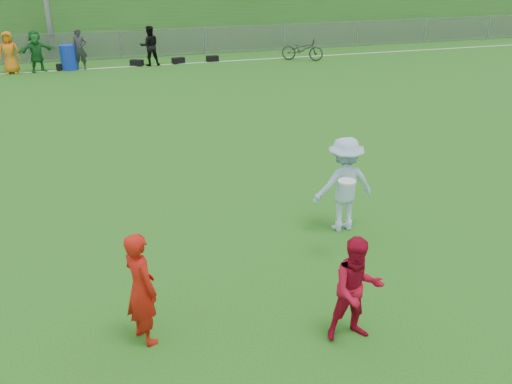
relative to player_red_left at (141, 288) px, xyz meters
name	(u,v)px	position (x,y,z in m)	size (l,w,h in m)	color
ground	(221,287)	(1.29, 0.93, -0.81)	(120.00, 120.00, 0.00)	#256315
sideline_far	(125,67)	(1.29, 18.93, -0.81)	(60.00, 0.10, 0.01)	white
fence	(120,44)	(1.29, 20.93, -0.16)	(58.00, 0.06, 1.30)	gray
berm	(105,3)	(1.29, 31.93, 0.69)	(120.00, 18.00, 3.00)	#225116
spectator_row	(52,51)	(-1.63, 18.93, 0.04)	(7.92, 1.03, 1.69)	#A50B0D
gear_bags	(149,62)	(2.35, 19.03, -0.68)	(7.04, 0.52, 0.26)	black
player_red_left	(141,288)	(0.00, 0.00, 0.00)	(0.59, 0.39, 1.62)	#BA170C
player_red_center	(357,290)	(2.75, -0.78, -0.05)	(0.74, 0.58, 1.52)	#A50B24
player_blue	(344,185)	(3.95, 2.25, 0.09)	(1.16, 0.67, 1.80)	#A0C7DD
frisbee	(347,181)	(3.52, 1.27, 0.60)	(0.30, 0.30, 0.03)	silver
recycling_bin	(69,57)	(-0.99, 19.04, -0.30)	(0.69, 0.69, 1.03)	#1130B8
bicycle	(302,49)	(9.22, 18.13, -0.31)	(0.66, 1.90, 1.00)	#29282B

